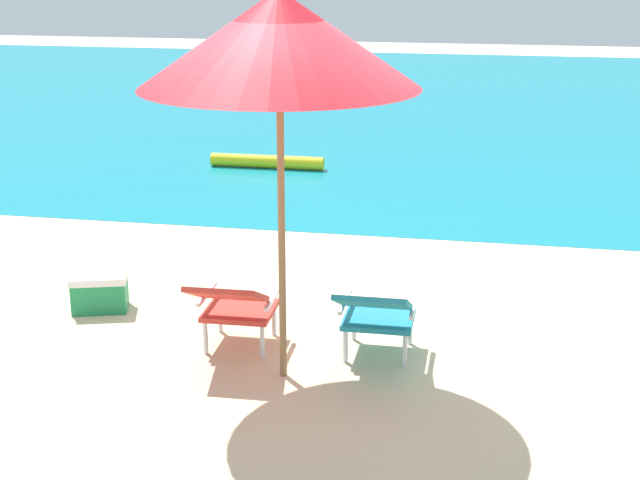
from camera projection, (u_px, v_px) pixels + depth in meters
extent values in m
plane|color=beige|center=(380.00, 208.00, 11.01)|extent=(40.00, 40.00, 0.00)
cube|color=teal|center=(431.00, 103.00, 18.37)|extent=(40.00, 18.00, 0.01)
cylinder|color=yellow|center=(267.00, 161.00, 12.95)|extent=(1.60, 0.18, 0.18)
cube|color=red|center=(240.00, 310.00, 7.15)|extent=(0.53, 0.51, 0.04)
cube|color=red|center=(227.00, 294.00, 6.72)|extent=(0.53, 0.53, 0.27)
cylinder|color=silver|center=(220.00, 317.00, 7.43)|extent=(0.04, 0.04, 0.26)
cylinder|color=silver|center=(274.00, 320.00, 7.36)|extent=(0.04, 0.04, 0.26)
cylinder|color=silver|center=(205.00, 337.00, 7.03)|extent=(0.04, 0.04, 0.26)
cylinder|color=silver|center=(262.00, 341.00, 6.96)|extent=(0.04, 0.04, 0.26)
cube|color=silver|center=(207.00, 294.00, 7.15)|extent=(0.04, 0.50, 0.03)
cube|color=silver|center=(273.00, 298.00, 7.07)|extent=(0.04, 0.50, 0.03)
cube|color=teal|center=(379.00, 319.00, 6.99)|extent=(0.52, 0.50, 0.04)
cube|color=teal|center=(373.00, 303.00, 6.57)|extent=(0.52, 0.52, 0.27)
cylinder|color=silver|center=(354.00, 324.00, 7.27)|extent=(0.04, 0.04, 0.26)
cylinder|color=silver|center=(410.00, 328.00, 7.20)|extent=(0.04, 0.04, 0.26)
cylinder|color=silver|center=(345.00, 346.00, 6.88)|extent=(0.04, 0.04, 0.26)
cylinder|color=silver|center=(405.00, 350.00, 6.80)|extent=(0.04, 0.04, 0.26)
cube|color=silver|center=(345.00, 301.00, 7.00)|extent=(0.03, 0.50, 0.03)
cube|color=silver|center=(414.00, 306.00, 6.91)|extent=(0.03, 0.50, 0.03)
cylinder|color=olive|center=(282.00, 236.00, 6.39)|extent=(0.05, 0.05, 2.10)
cone|color=red|center=(279.00, 39.00, 5.99)|extent=(1.93, 1.93, 0.64)
cube|color=#1E844C|center=(100.00, 295.00, 7.88)|extent=(0.52, 0.42, 0.26)
cube|color=white|center=(99.00, 277.00, 7.83)|extent=(0.54, 0.44, 0.06)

